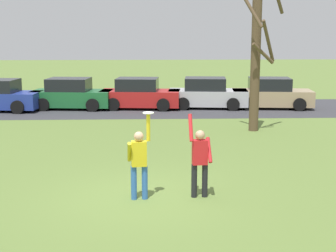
% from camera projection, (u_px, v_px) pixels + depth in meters
% --- Properties ---
extents(ground_plane, '(120.00, 120.00, 0.00)m').
position_uv_depth(ground_plane, '(142.00, 196.00, 12.00)').
color(ground_plane, olive).
extents(person_catcher, '(0.55, 0.49, 2.08)m').
position_uv_depth(person_catcher, '(139.00, 159.00, 11.64)').
color(person_catcher, '#3366B7').
rests_on(person_catcher, ground_plane).
extents(person_defender, '(0.56, 0.49, 2.04)m').
position_uv_depth(person_defender, '(200.00, 158.00, 11.79)').
color(person_defender, black).
rests_on(person_defender, ground_plane).
extents(frisbee_disc, '(0.26, 0.26, 0.02)m').
position_uv_depth(frisbee_disc, '(148.00, 113.00, 11.45)').
color(frisbee_disc, white).
rests_on(frisbee_disc, person_catcher).
extents(parked_car_green, '(4.27, 2.38, 1.59)m').
position_uv_depth(parked_car_green, '(71.00, 95.00, 25.63)').
color(parked_car_green, '#1E6633').
rests_on(parked_car_green, ground_plane).
extents(parked_car_red, '(4.27, 2.38, 1.59)m').
position_uv_depth(parked_car_red, '(140.00, 95.00, 25.71)').
color(parked_car_red, red).
rests_on(parked_car_red, ground_plane).
extents(parked_car_silver, '(4.27, 2.38, 1.59)m').
position_uv_depth(parked_car_silver, '(207.00, 94.00, 25.90)').
color(parked_car_silver, '#BCBCC1').
rests_on(parked_car_silver, ground_plane).
extents(parked_car_tan, '(4.27, 2.38, 1.59)m').
position_uv_depth(parked_car_tan, '(271.00, 94.00, 25.82)').
color(parked_car_tan, tan).
rests_on(parked_car_tan, ground_plane).
extents(parking_strip, '(23.66, 6.40, 0.01)m').
position_uv_depth(parking_strip, '(136.00, 109.00, 25.75)').
color(parking_strip, '#38383D').
rests_on(parking_strip, ground_plane).
extents(bare_tree_tall, '(2.09, 1.37, 6.20)m').
position_uv_depth(bare_tree_tall, '(257.00, 53.00, 19.40)').
color(bare_tree_tall, brown).
rests_on(bare_tree_tall, ground_plane).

